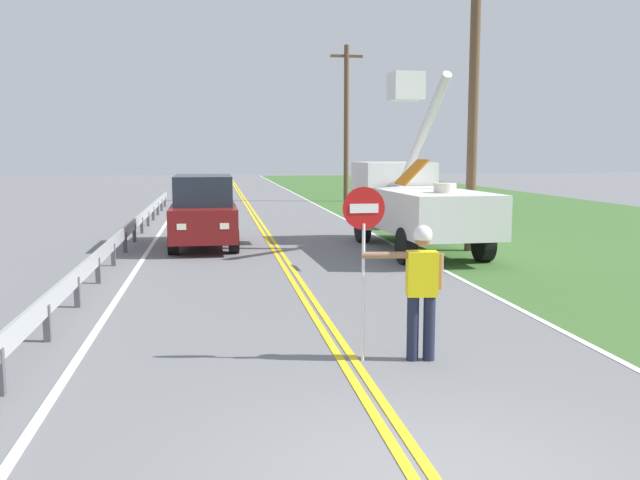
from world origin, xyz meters
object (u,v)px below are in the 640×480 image
Objects in this scene: oncoming_suv_nearest at (204,211)px; utility_pole_mid at (346,121)px; utility_bucket_truck at (413,200)px; stop_sign_paddle at (364,234)px; flagger_worker at (421,284)px; utility_pole_near at (473,96)px.

utility_pole_mid is at bearing 66.63° from oncoming_suv_nearest.
utility_bucket_truck is at bearing -12.68° from oncoming_suv_nearest.
stop_sign_paddle is 10.89m from utility_bucket_truck.
utility_pole_mid is (4.68, 29.46, 3.44)m from flagger_worker.
utility_pole_mid is at bearing 79.50° from stop_sign_paddle.
oncoming_suv_nearest is (-5.93, 1.34, -0.34)m from utility_bucket_truck.
utility_bucket_truck is at bearing 158.06° from utility_pole_near.
oncoming_suv_nearest is 19.68m from utility_pole_mid.
utility_pole_mid is at bearing 89.26° from utility_pole_near.
utility_pole_mid reaches higher than flagger_worker.
stop_sign_paddle is 0.27× the size of utility_pole_mid.
stop_sign_paddle is 0.50× the size of oncoming_suv_nearest.
utility_bucket_truck is at bearing 70.17° from stop_sign_paddle.
utility_pole_near reaches higher than oncoming_suv_nearest.
flagger_worker is 0.78× the size of stop_sign_paddle.
oncoming_suv_nearest is at bearing 167.32° from utility_bucket_truck.
oncoming_suv_nearest is 0.54× the size of utility_pole_mid.
utility_pole_near is (7.43, -1.94, 3.24)m from oncoming_suv_nearest.
oncoming_suv_nearest is (-3.00, 11.67, 0.01)m from flagger_worker.
utility_bucket_truck is at bearing -95.23° from utility_pole_mid.
flagger_worker is 0.40× the size of oncoming_suv_nearest.
stop_sign_paddle is at bearing -79.04° from oncoming_suv_nearest.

